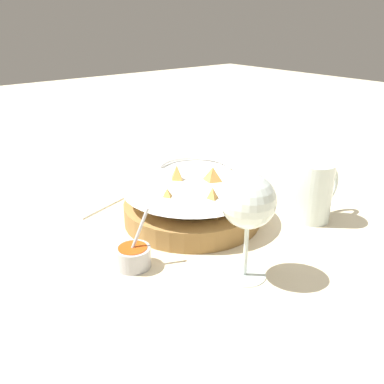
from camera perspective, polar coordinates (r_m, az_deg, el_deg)
The scene contains 7 objects.
ground_plane at distance 0.83m, azimuth 2.16°, elevation -4.09°, with size 4.00×4.00×0.00m, color beige.
food_basket at distance 0.83m, azimuth 0.03°, elevation -1.75°, with size 0.26×0.26×0.10m.
sauce_cup at distance 0.69m, azimuth -7.85°, elevation -8.42°, with size 0.06×0.06×0.09m.
wine_glass at distance 0.62m, azimuth 7.52°, elevation -1.63°, with size 0.08×0.08×0.17m.
beer_mug at distance 0.85m, azimuth 15.96°, elevation -0.23°, with size 0.11×0.07×0.12m.
side_plate at distance 1.08m, azimuth 0.38°, elevation 2.96°, with size 0.19×0.19×0.01m.
napkin at distance 0.93m, azimuth -13.25°, elevation -1.45°, with size 0.14×0.11×0.01m.
Camera 1 is at (-0.49, -0.55, 0.37)m, focal length 40.00 mm.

